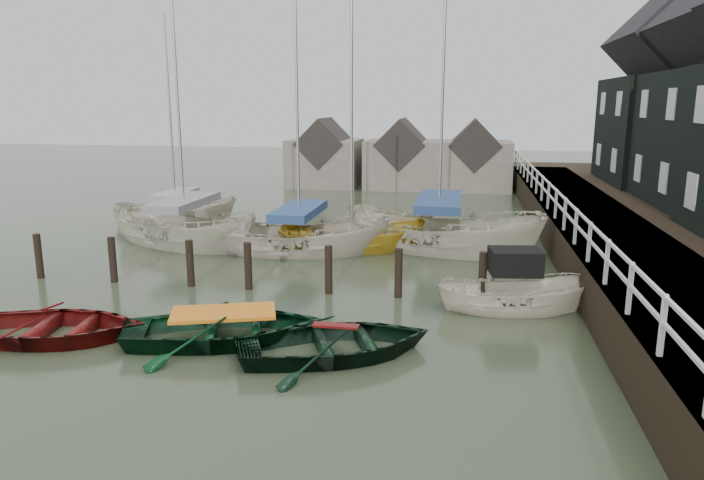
% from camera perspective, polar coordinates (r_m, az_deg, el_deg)
% --- Properties ---
extents(ground, '(120.00, 120.00, 0.00)m').
position_cam_1_polar(ground, '(15.64, -8.82, -7.80)').
color(ground, '#323C26').
rests_on(ground, ground).
extents(pier, '(3.04, 32.00, 2.70)m').
position_cam_1_polar(pier, '(24.74, 20.61, 0.77)').
color(pier, black).
rests_on(pier, ground).
extents(mooring_pilings, '(13.72, 0.22, 1.80)m').
position_cam_1_polar(mooring_pilings, '(18.54, -9.15, -2.96)').
color(mooring_pilings, black).
rests_on(mooring_pilings, ground).
extents(far_sheds, '(14.00, 4.08, 4.39)m').
position_cam_1_polar(far_sheds, '(40.22, 4.33, 7.39)').
color(far_sheds, '#665B51').
rests_on(far_sheds, ground).
extents(rowboat_red, '(4.77, 3.74, 0.90)m').
position_cam_1_polar(rowboat_red, '(16.24, -25.56, -8.15)').
color(rowboat_red, '#570E0C').
rests_on(rowboat_red, ground).
extents(rowboat_green, '(5.30, 4.49, 0.93)m').
position_cam_1_polar(rowboat_green, '(14.88, -11.49, -8.99)').
color(rowboat_green, black).
rests_on(rowboat_green, ground).
extents(rowboat_dkgreen, '(5.14, 4.52, 0.88)m').
position_cam_1_polar(rowboat_dkgreen, '(13.81, -1.45, -10.45)').
color(rowboat_dkgreen, black).
rests_on(rowboat_dkgreen, ground).
extents(motorboat, '(4.14, 2.03, 2.37)m').
position_cam_1_polar(motorboat, '(17.13, 14.43, -5.87)').
color(motorboat, beige).
rests_on(motorboat, ground).
extents(sailboat_a, '(7.62, 5.33, 10.90)m').
position_cam_1_polar(sailboat_a, '(25.06, -14.86, -0.23)').
color(sailboat_a, beige).
rests_on(sailboat_a, ground).
extents(sailboat_b, '(6.84, 3.22, 10.86)m').
position_cam_1_polar(sailboat_b, '(23.03, -4.77, -0.94)').
color(sailboat_b, beige).
rests_on(sailboat_b, ground).
extents(sailboat_c, '(5.74, 3.08, 10.10)m').
position_cam_1_polar(sailboat_c, '(23.32, -0.04, -0.83)').
color(sailboat_c, gold).
rests_on(sailboat_c, ground).
extents(sailboat_d, '(8.43, 5.38, 12.07)m').
position_cam_1_polar(sailboat_d, '(23.62, 7.82, -0.68)').
color(sailboat_d, beige).
rests_on(sailboat_d, ground).
extents(sailboat_e, '(5.83, 3.65, 10.16)m').
position_cam_1_polar(sailboat_e, '(29.70, -15.66, 1.68)').
color(sailboat_e, '#BCB1A0').
rests_on(sailboat_e, ground).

